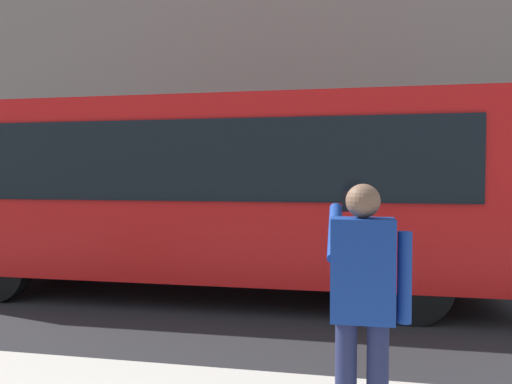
{
  "coord_description": "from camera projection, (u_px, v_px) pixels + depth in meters",
  "views": [
    {
      "loc": [
        -0.57,
        7.78,
        1.91
      ],
      "look_at": [
        0.86,
        0.4,
        1.64
      ],
      "focal_mm": 34.62,
      "sensor_mm": 36.0,
      "label": 1
    }
  ],
  "objects": [
    {
      "name": "ground_plane",
      "position": [
        314.0,
        295.0,
        7.81
      ],
      "size": [
        60.0,
        60.0,
        0.0
      ],
      "primitive_type": "plane",
      "color": "#232326"
    },
    {
      "name": "red_bus",
      "position": [
        209.0,
        189.0,
        7.89
      ],
      "size": [
        9.05,
        2.54,
        3.08
      ],
      "color": "red",
      "rests_on": "ground_plane"
    },
    {
      "name": "pedestrian_photographer",
      "position": [
        363.0,
        294.0,
        3.16
      ],
      "size": [
        0.53,
        0.52,
        1.7
      ],
      "color": "#1E2347",
      "rests_on": "sidewalk_curb"
    },
    {
      "name": "building_facade_far",
      "position": [
        333.0,
        34.0,
        14.26
      ],
      "size": [
        28.0,
        1.55,
        12.0
      ],
      "color": "gray",
      "rests_on": "ground_plane"
    }
  ]
}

